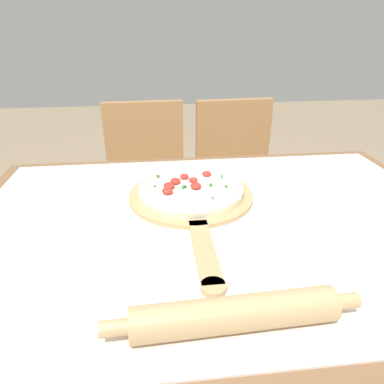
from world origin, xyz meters
name	(u,v)px	position (x,y,z in m)	size (l,w,h in m)	color
dining_table	(217,255)	(0.00, 0.00, 0.64)	(1.32, 0.93, 0.74)	brown
towel_cloth	(219,220)	(0.00, 0.00, 0.75)	(1.24, 0.85, 0.00)	silver
pizza_peel	(192,199)	(-0.06, 0.11, 0.75)	(0.35, 0.59, 0.01)	tan
pizza	(191,189)	(-0.06, 0.13, 0.77)	(0.30, 0.30, 0.04)	beige
rolling_pin	(235,314)	(-0.04, -0.34, 0.78)	(0.42, 0.07, 0.06)	tan
chair_left	(147,181)	(-0.20, 0.81, 0.50)	(0.41, 0.41, 0.87)	#A37547
chair_right	(236,177)	(0.25, 0.81, 0.50)	(0.43, 0.43, 0.87)	#A37547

